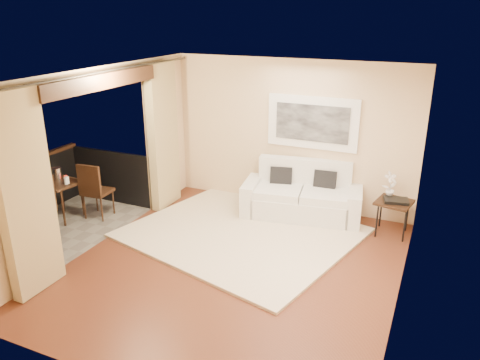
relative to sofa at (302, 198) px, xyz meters
The scene contains 18 objects.
floor 2.15m from the sofa, 100.06° to the right, with size 5.00×5.00×0.00m, color brown.
room_shell 3.92m from the sofa, 140.08° to the right, with size 5.00×6.40×5.00m.
balcony 4.23m from the sofa, 150.35° to the right, with size 1.81×2.60×1.17m.
curtains 3.39m from the sofa, 139.86° to the right, with size 0.16×4.80×2.64m.
artwork 1.33m from the sofa, 88.09° to the left, with size 1.62×0.07×0.92m.
rug 1.34m from the sofa, 121.94° to the right, with size 3.37×2.94×0.04m, color beige.
sofa is the anchor object (origin of this frame).
side_table 1.57m from the sofa, ahead, with size 0.62×0.62×0.58m.
tray 1.61m from the sofa, ahead, with size 0.38×0.28×0.05m, color black.
orchid 1.53m from the sofa, ahead, with size 0.24×0.16×0.45m, color white.
bistro_table 4.22m from the sofa, 154.51° to the right, with size 0.65×0.65×0.68m.
balcony_chair_far 3.65m from the sofa, 154.06° to the right, with size 0.47×0.48×1.01m.
balcony_chair_near 4.35m from the sofa, 144.75° to the right, with size 0.53×0.53×1.08m.
ice_bucket 4.34m from the sofa, 156.85° to the right, with size 0.18×0.18×0.20m, color silver.
candle 4.17m from the sofa, 156.30° to the right, with size 0.06×0.06×0.07m, color red.
vase 4.37m from the sofa, 152.94° to the right, with size 0.04×0.04×0.18m, color silver.
glass_a 4.09m from the sofa, 152.99° to the right, with size 0.06×0.06×0.12m, color white.
glass_b 4.08m from the sofa, 153.55° to the right, with size 0.06×0.06×0.12m, color white.
Camera 1 is at (2.49, -5.35, 3.49)m, focal length 35.00 mm.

